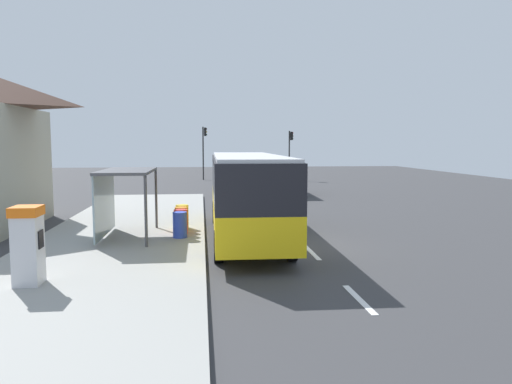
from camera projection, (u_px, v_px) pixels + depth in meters
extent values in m
cube|color=#38383A|center=(255.00, 201.00, 31.29)|extent=(56.00, 92.00, 0.04)
cube|color=#999993|center=(123.00, 237.00, 18.71)|extent=(6.20, 30.00, 0.18)
cube|color=silver|center=(359.00, 299.00, 11.53)|extent=(0.16, 2.20, 0.01)
cube|color=silver|center=(312.00, 252.00, 16.48)|extent=(0.16, 2.20, 0.01)
cube|color=silver|center=(286.00, 227.00, 21.43)|extent=(0.16, 2.20, 0.01)
cube|color=silver|center=(270.00, 212.00, 26.37)|extent=(0.16, 2.20, 0.01)
cube|color=silver|center=(259.00, 201.00, 31.32)|extent=(0.16, 2.20, 0.01)
cube|color=silver|center=(251.00, 193.00, 36.26)|extent=(0.16, 2.20, 0.01)
cube|color=silver|center=(245.00, 187.00, 41.21)|extent=(0.16, 2.20, 0.01)
cube|color=silver|center=(241.00, 182.00, 46.15)|extent=(0.16, 2.20, 0.01)
cube|color=yellow|center=(246.00, 211.00, 18.78)|extent=(2.69, 11.04, 1.15)
cube|color=black|center=(246.00, 177.00, 18.65)|extent=(2.69, 11.04, 1.45)
cube|color=silver|center=(246.00, 156.00, 18.57)|extent=(2.56, 10.82, 0.12)
cube|color=black|center=(238.00, 171.00, 24.06)|extent=(2.30, 0.16, 1.22)
cube|color=black|center=(215.00, 180.00, 18.05)|extent=(0.23, 8.58, 1.10)
cylinder|color=black|center=(216.00, 212.00, 22.59)|extent=(0.30, 1.00, 1.00)
cylinder|color=black|center=(265.00, 211.00, 22.80)|extent=(0.30, 1.00, 1.00)
cylinder|color=black|center=(219.00, 246.00, 15.06)|extent=(0.30, 1.00, 1.00)
cylinder|color=black|center=(292.00, 245.00, 15.27)|extent=(0.30, 1.00, 1.00)
cube|color=black|center=(279.00, 176.00, 35.53)|extent=(2.14, 5.25, 1.96)
cube|color=black|center=(279.00, 171.00, 35.50)|extent=(2.12, 3.17, 0.44)
cylinder|color=black|center=(296.00, 192.00, 33.72)|extent=(0.24, 0.69, 0.68)
cylinder|color=black|center=(270.00, 192.00, 33.57)|extent=(0.24, 0.69, 0.68)
cylinder|color=black|center=(288.00, 187.00, 37.69)|extent=(0.24, 0.69, 0.68)
cylinder|color=black|center=(264.00, 187.00, 37.54)|extent=(0.24, 0.69, 0.68)
cube|color=navy|center=(263.00, 176.00, 45.45)|extent=(1.89, 4.44, 0.60)
cube|color=black|center=(264.00, 170.00, 45.20)|extent=(1.63, 2.41, 0.60)
cylinder|color=black|center=(253.00, 178.00, 46.90)|extent=(0.21, 0.64, 0.64)
cylinder|color=black|center=(270.00, 178.00, 47.04)|extent=(0.21, 0.64, 0.64)
cylinder|color=black|center=(256.00, 181.00, 43.92)|extent=(0.21, 0.64, 0.64)
cylinder|color=black|center=(274.00, 181.00, 44.07)|extent=(0.21, 0.64, 0.64)
cube|color=#B7B7BC|center=(251.00, 170.00, 56.53)|extent=(1.89, 4.43, 0.60)
cube|color=black|center=(251.00, 165.00, 56.67)|extent=(1.63, 2.41, 0.60)
cylinder|color=black|center=(260.00, 173.00, 55.14)|extent=(0.21, 0.64, 0.64)
cylinder|color=black|center=(245.00, 173.00, 55.00)|extent=(0.21, 0.64, 0.64)
cylinder|color=black|center=(257.00, 172.00, 58.12)|extent=(0.21, 0.64, 0.64)
cylinder|color=black|center=(243.00, 172.00, 57.97)|extent=(0.21, 0.64, 0.64)
cube|color=silver|center=(28.00, 250.00, 12.06)|extent=(0.60, 0.70, 1.70)
cube|color=orange|center=(26.00, 211.00, 11.96)|extent=(0.66, 0.76, 0.24)
cube|color=black|center=(41.00, 239.00, 12.06)|extent=(0.03, 0.36, 0.44)
cylinder|color=blue|center=(180.00, 225.00, 18.13)|extent=(0.52, 0.52, 0.95)
cylinder|color=red|center=(181.00, 222.00, 18.83)|extent=(0.52, 0.52, 0.95)
cylinder|color=orange|center=(181.00, 219.00, 19.52)|extent=(0.52, 0.52, 0.95)
cylinder|color=yellow|center=(182.00, 216.00, 20.21)|extent=(0.52, 0.52, 0.95)
cylinder|color=#2D2D2D|center=(289.00, 155.00, 49.45)|extent=(0.14, 0.14, 4.89)
cube|color=black|center=(292.00, 136.00, 49.28)|extent=(0.24, 0.28, 0.84)
sphere|color=red|center=(293.00, 133.00, 49.27)|extent=(0.16, 0.16, 0.16)
sphere|color=#3C2C03|center=(293.00, 136.00, 49.29)|extent=(0.16, 0.16, 0.16)
sphere|color=black|center=(293.00, 139.00, 49.32)|extent=(0.16, 0.16, 0.16)
cylinder|color=#2D2D2D|center=(203.00, 153.00, 49.27)|extent=(0.14, 0.14, 5.30)
cube|color=black|center=(205.00, 132.00, 49.09)|extent=(0.24, 0.28, 0.84)
sphere|color=#360606|center=(206.00, 129.00, 49.07)|extent=(0.16, 0.16, 0.16)
sphere|color=#F2B20C|center=(206.00, 132.00, 49.10)|extent=(0.16, 0.16, 0.16)
sphere|color=black|center=(206.00, 135.00, 49.13)|extent=(0.16, 0.16, 0.16)
cube|color=#4C4C51|center=(127.00, 171.00, 18.07)|extent=(1.80, 4.00, 0.10)
cube|color=#8CA5B2|center=(105.00, 204.00, 18.10)|extent=(0.06, 3.80, 2.30)
cylinder|color=#4C4C51|center=(146.00, 211.00, 16.41)|extent=(0.10, 0.10, 2.44)
cylinder|color=#4C4C51|center=(156.00, 198.00, 20.17)|extent=(0.10, 0.10, 2.44)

